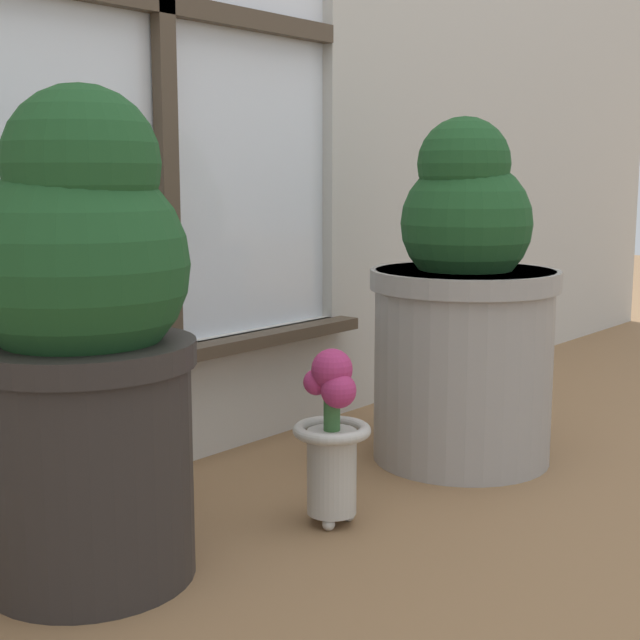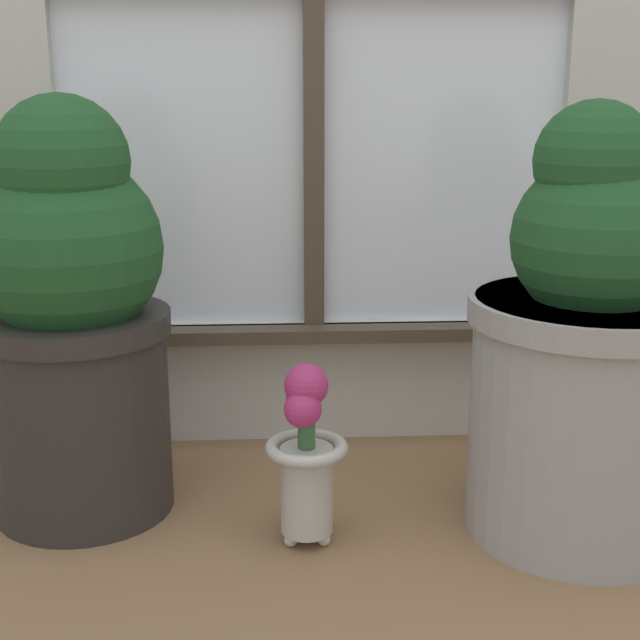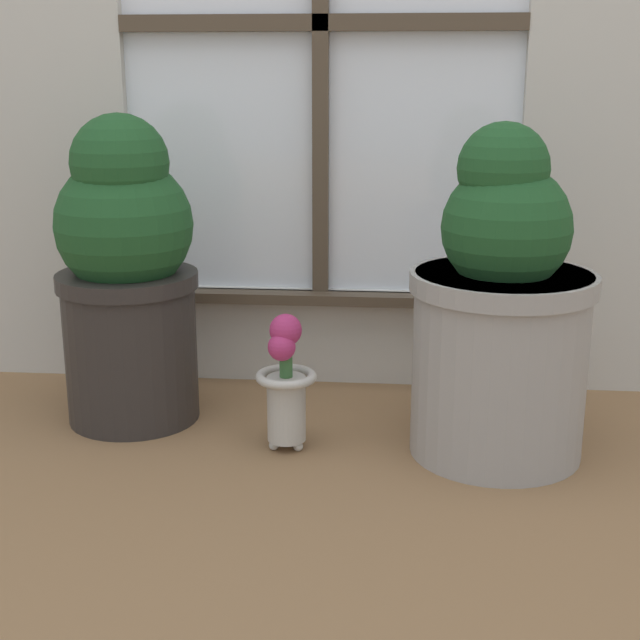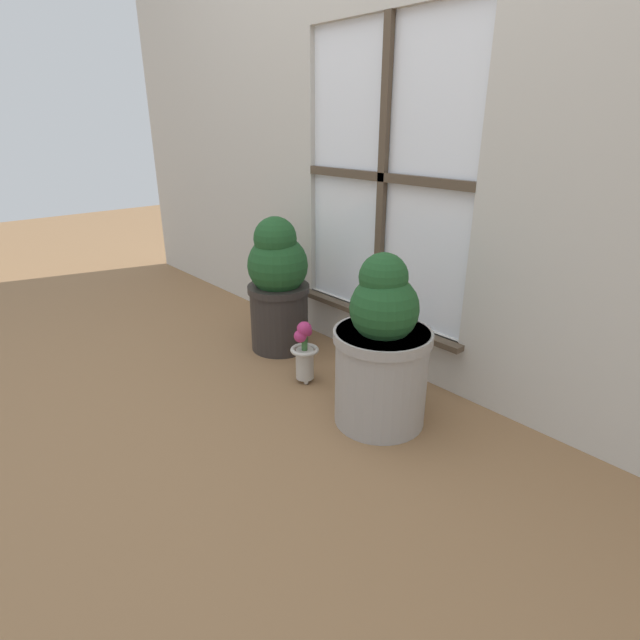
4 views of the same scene
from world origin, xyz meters
name	(u,v)px [view 1 (image 1 of 4)]	position (x,y,z in m)	size (l,w,h in m)	color
ground_plane	(434,546)	(0.00, 0.00, 0.00)	(10.00, 10.00, 0.00)	olive
potted_plant_left	(83,341)	(-0.38, 0.30, 0.32)	(0.29, 0.29, 0.65)	#2D2826
potted_plant_right	(463,313)	(0.38, 0.19, 0.28)	(0.35, 0.35, 0.64)	#9E9993
flower_vase	(332,436)	(-0.03, 0.17, 0.14)	(0.12, 0.12, 0.28)	#BCB7AD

